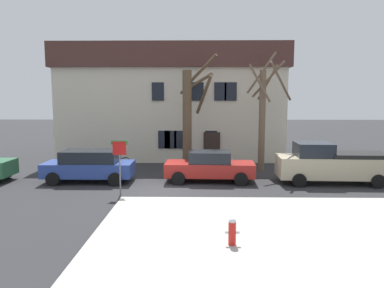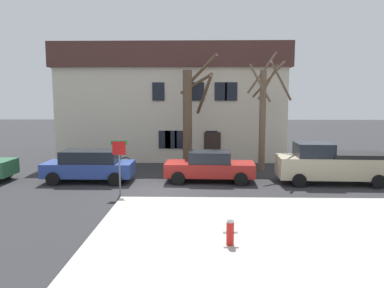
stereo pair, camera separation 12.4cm
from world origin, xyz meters
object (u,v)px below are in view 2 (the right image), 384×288
car_blue_wagon (90,165)px  pickup_truck_beige (332,164)px  bicycle_leaning (117,163)px  tree_bare_near (189,115)px  street_sign_pole (119,157)px  tree_bare_mid (264,112)px  building_main (174,102)px  fire_hydrant (230,231)px  car_red_sedan (210,166)px

car_blue_wagon → pickup_truck_beige: size_ratio=0.81×
car_blue_wagon → bicycle_leaning: size_ratio=2.62×
tree_bare_near → street_sign_pole: size_ratio=2.83×
tree_bare_near → street_sign_pole: bearing=-116.4°
tree_bare_near → tree_bare_mid: bearing=-2.1°
building_main → tree_bare_mid: (5.79, -6.27, -0.56)m
car_blue_wagon → fire_hydrant: (6.65, -8.49, -0.34)m
tree_bare_near → car_red_sedan: tree_bare_near is taller
car_blue_wagon → bicycle_leaning: 3.80m
fire_hydrant → street_sign_pole: (-4.49, 5.87, 1.21)m
fire_hydrant → street_sign_pole: street_sign_pole is taller
tree_bare_mid → fire_hydrant: 12.40m
car_blue_wagon → car_red_sedan: bearing=1.5°
tree_bare_near → fire_hydrant: bearing=-82.6°
tree_bare_mid → car_red_sedan: bearing=-137.2°
tree_bare_mid → car_blue_wagon: (-9.54, -3.19, -2.66)m
pickup_truck_beige → building_main: bearing=132.6°
street_sign_pole → tree_bare_mid: bearing=38.2°
tree_bare_mid → bicycle_leaning: 9.50m
street_sign_pole → tree_bare_near: bearing=63.6°
pickup_truck_beige → street_sign_pole: bearing=-166.2°
tree_bare_near → car_blue_wagon: 6.60m
car_blue_wagon → car_red_sedan: (6.27, 0.17, -0.07)m
car_blue_wagon → fire_hydrant: 10.79m
tree_bare_mid → pickup_truck_beige: 5.09m
tree_bare_near → building_main: bearing=102.6°
building_main → car_blue_wagon: building_main is taller
tree_bare_near → fire_hydrant: size_ratio=8.77×
tree_bare_near → car_red_sedan: bearing=-70.1°
car_red_sedan → fire_hydrant: (0.38, -8.65, -0.27)m
car_red_sedan → pickup_truck_beige: bearing=-2.2°
bicycle_leaning → building_main: bearing=61.3°
tree_bare_near → tree_bare_mid: (4.42, -0.17, 0.19)m
car_blue_wagon → street_sign_pole: size_ratio=1.85×
car_red_sedan → pickup_truck_beige: pickup_truck_beige is taller
building_main → car_red_sedan: bearing=-74.9°
car_blue_wagon → pickup_truck_beige: bearing=-0.3°
fire_hydrant → car_red_sedan: bearing=92.5°
car_red_sedan → bicycle_leaning: (-5.67, 3.55, -0.44)m
building_main → pickup_truck_beige: 13.32m
tree_bare_mid → street_sign_pole: 9.56m
building_main → car_red_sedan: building_main is taller
building_main → car_red_sedan: size_ratio=3.45×
car_blue_wagon → fire_hydrant: car_blue_wagon is taller
building_main → car_red_sedan: 10.18m
pickup_truck_beige → fire_hydrant: (-5.87, -8.41, -0.48)m
car_red_sedan → bicycle_leaning: bearing=147.9°
street_sign_pole → bicycle_leaning: street_sign_pole is taller
pickup_truck_beige → bicycle_leaning: size_ratio=3.22×
building_main → bicycle_leaning: size_ratio=9.24×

